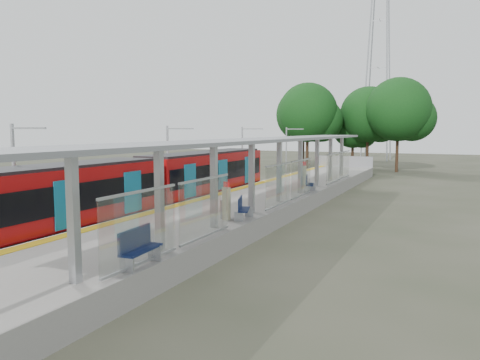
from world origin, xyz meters
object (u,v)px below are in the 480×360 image
object	(u,v)px
info_pillar_near	(226,203)
info_pillar_far	(303,177)
bench_near	(138,246)
bench_far	(308,183)
bench_mid	(242,207)
train	(144,185)
litter_bin	(225,209)

from	to	relation	value
info_pillar_near	info_pillar_far	bearing A→B (deg)	112.54
bench_near	bench_far	distance (m)	18.87
bench_mid	bench_far	distance (m)	10.64
bench_far	info_pillar_near	size ratio (longest dim) A/B	0.95
train	info_pillar_far	xyz separation A→B (m)	(6.04, 10.33, -0.23)
info_pillar_far	bench_near	bearing A→B (deg)	-111.44
info_pillar_near	info_pillar_far	size ratio (longest dim) A/B	0.92
bench_mid	info_pillar_far	xyz separation A→B (m)	(-0.77, 11.98, 0.29)
bench_far	info_pillar_near	distance (m)	11.13
bench_mid	info_pillar_far	world-z (taller)	info_pillar_far
bench_near	bench_far	world-z (taller)	bench_near
bench_far	litter_bin	size ratio (longest dim) A/B	1.85
train	bench_near	size ratio (longest dim) A/B	15.69
bench_mid	bench_near	bearing A→B (deg)	-107.39
bench_far	info_pillar_far	bearing A→B (deg)	106.04
info_pillar_near	train	bearing A→B (deg)	-177.08
bench_far	info_pillar_far	size ratio (longest dim) A/B	0.88
bench_far	info_pillar_far	world-z (taller)	info_pillar_far
bench_mid	litter_bin	size ratio (longest dim) A/B	1.71
bench_mid	info_pillar_far	distance (m)	12.01
train	bench_near	distance (m)	12.17
info_pillar_far	info_pillar_near	bearing A→B (deg)	-113.65
train	info_pillar_near	world-z (taller)	train
bench_near	info_pillar_near	world-z (taller)	info_pillar_near
bench_mid	litter_bin	distance (m)	0.82
train	bench_mid	size ratio (longest dim) A/B	17.83
bench_far	info_pillar_near	xyz separation A→B (m)	(-0.60, -11.11, 0.18)
train	litter_bin	xyz separation A→B (m)	(6.06, -1.98, -0.60)
train	bench_far	distance (m)	11.29
info_pillar_far	litter_bin	xyz separation A→B (m)	(0.02, -12.31, -0.37)
info_pillar_near	litter_bin	distance (m)	0.37
litter_bin	bench_near	bearing A→B (deg)	-82.51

